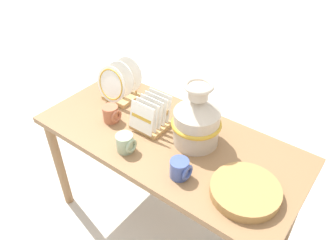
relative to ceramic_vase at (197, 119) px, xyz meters
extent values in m
plane|color=beige|center=(-0.13, -0.06, -0.88)|extent=(14.00, 14.00, 0.00)
cube|color=olive|center=(-0.13, -0.06, -0.16)|extent=(1.42, 0.65, 0.03)
cylinder|color=olive|center=(-0.79, -0.33, -0.53)|extent=(0.06, 0.06, 0.70)
cylinder|color=olive|center=(-0.79, 0.22, -0.53)|extent=(0.06, 0.06, 0.70)
cylinder|color=olive|center=(0.53, 0.22, -0.53)|extent=(0.06, 0.06, 0.70)
cylinder|color=beige|center=(0.00, 0.00, -0.05)|extent=(0.23, 0.23, 0.19)
cone|color=beige|center=(0.00, 0.00, 0.08)|extent=(0.23, 0.23, 0.08)
cylinder|color=beige|center=(0.00, 0.00, 0.16)|extent=(0.10, 0.10, 0.06)
torus|color=beige|center=(0.00, 0.00, 0.19)|extent=(0.14, 0.14, 0.02)
torus|color=gold|center=(0.00, 0.00, -0.03)|extent=(0.25, 0.25, 0.02)
cube|color=tan|center=(-0.58, 0.06, -0.13)|extent=(0.18, 0.16, 0.02)
cylinder|color=tan|center=(-0.64, 0.13, -0.08)|extent=(0.01, 0.01, 0.08)
cylinder|color=tan|center=(-0.52, 0.13, -0.08)|extent=(0.01, 0.01, 0.08)
cylinder|color=white|center=(-0.58, -0.01, -0.01)|extent=(0.21, 0.06, 0.21)
torus|color=gold|center=(-0.58, -0.01, -0.01)|extent=(0.19, 0.05, 0.18)
cylinder|color=white|center=(-0.58, 0.06, -0.01)|extent=(0.21, 0.06, 0.21)
cylinder|color=white|center=(-0.58, 0.14, -0.01)|extent=(0.21, 0.06, 0.21)
cube|color=tan|center=(-0.26, -0.04, -0.13)|extent=(0.18, 0.16, 0.02)
cylinder|color=tan|center=(-0.32, 0.02, -0.08)|extent=(0.01, 0.01, 0.08)
cylinder|color=tan|center=(-0.20, 0.02, -0.08)|extent=(0.01, 0.01, 0.08)
cube|color=white|center=(-0.26, -0.11, -0.04)|extent=(0.15, 0.04, 0.15)
cube|color=white|center=(-0.26, -0.08, -0.04)|extent=(0.15, 0.04, 0.15)
cube|color=white|center=(-0.26, -0.04, -0.04)|extent=(0.15, 0.04, 0.15)
cube|color=white|center=(-0.26, -0.01, -0.04)|extent=(0.15, 0.04, 0.15)
cube|color=white|center=(-0.26, 0.03, -0.04)|extent=(0.15, 0.04, 0.15)
cube|color=gold|center=(-0.26, -0.11, -0.04)|extent=(0.13, 0.01, 0.02)
cylinder|color=#AD7F47|center=(0.36, -0.16, -0.14)|extent=(0.30, 0.30, 0.01)
cylinder|color=#AD7F47|center=(0.36, -0.16, -0.13)|extent=(0.30, 0.30, 0.01)
cylinder|color=#AD7F47|center=(0.36, -0.16, -0.12)|extent=(0.30, 0.30, 0.01)
cylinder|color=#AD7F47|center=(0.36, -0.16, -0.11)|extent=(0.30, 0.30, 0.01)
cylinder|color=#AD7F47|center=(0.36, -0.16, -0.10)|extent=(0.30, 0.30, 0.01)
cylinder|color=#42569E|center=(0.07, -0.24, -0.10)|extent=(0.09, 0.09, 0.09)
torus|color=#42569E|center=(0.12, -0.24, -0.10)|extent=(0.02, 0.07, 0.07)
cylinder|color=#9EB28E|center=(-0.24, -0.26, -0.10)|extent=(0.09, 0.09, 0.09)
torus|color=#9EB28E|center=(-0.20, -0.26, -0.10)|extent=(0.02, 0.07, 0.07)
cylinder|color=#B76647|center=(-0.47, -0.13, -0.10)|extent=(0.09, 0.09, 0.09)
torus|color=#B76647|center=(-0.42, -0.13, -0.10)|extent=(0.02, 0.07, 0.07)
camera|label=1|loc=(0.65, -1.09, 0.97)|focal=35.00mm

